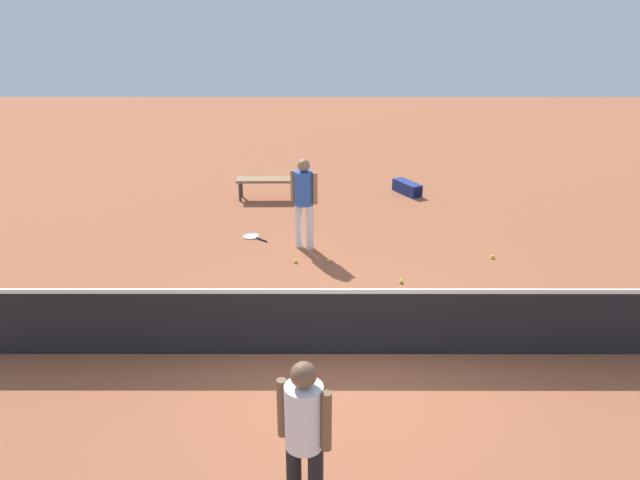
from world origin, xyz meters
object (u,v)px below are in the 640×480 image
at_px(player_far_side, 304,431).
at_px(tennis_ball_by_net, 296,261).
at_px(player_near_side, 304,196).
at_px(equipment_bag, 408,188).
at_px(courtside_bench, 270,181).
at_px(tennis_racket_near_player, 252,237).
at_px(tennis_ball_midcourt, 182,323).
at_px(tennis_ball_stray_left, 493,257).
at_px(tennis_ball_near_player, 401,281).
at_px(tennis_ball_baseline, 329,260).

relative_size(player_far_side, tennis_ball_by_net, 25.76).
distance_m(player_near_side, equipment_bag, 4.06).
relative_size(player_far_side, courtside_bench, 1.13).
bearing_deg(equipment_bag, tennis_racket_near_player, 38.69).
height_order(tennis_racket_near_player, tennis_ball_midcourt, tennis_ball_midcourt).
distance_m(player_near_side, player_far_side, 6.48).
relative_size(tennis_ball_stray_left, courtside_bench, 0.04).
height_order(tennis_ball_near_player, tennis_ball_midcourt, same).
xyz_separation_m(tennis_racket_near_player, equipment_bag, (-3.37, -2.70, 0.13)).
xyz_separation_m(tennis_ball_near_player, tennis_ball_stray_left, (-1.77, -1.01, 0.00)).
relative_size(courtside_bench, equipment_bag, 1.81).
distance_m(player_near_side, tennis_ball_midcourt, 3.50).
height_order(tennis_racket_near_player, tennis_ball_baseline, tennis_ball_baseline).
bearing_deg(equipment_bag, player_near_side, 53.84).
xyz_separation_m(tennis_ball_near_player, tennis_ball_midcourt, (3.34, 1.38, 0.00)).
bearing_deg(tennis_ball_baseline, tennis_ball_stray_left, -176.70).
distance_m(player_far_side, tennis_ball_baseline, 5.89).
distance_m(tennis_ball_near_player, equipment_bag, 4.77).
xyz_separation_m(player_near_side, courtside_bench, (0.85, -2.85, -0.59)).
bearing_deg(tennis_ball_by_net, equipment_bag, -122.41).
relative_size(tennis_ball_near_player, tennis_ball_by_net, 1.00).
xyz_separation_m(tennis_ball_by_net, tennis_ball_stray_left, (-3.54, -0.20, 0.00)).
xyz_separation_m(tennis_ball_by_net, tennis_ball_midcourt, (1.57, 2.19, 0.00)).
bearing_deg(tennis_ball_by_net, tennis_ball_baseline, -177.10).
bearing_deg(tennis_ball_stray_left, equipment_bag, -74.11).
xyz_separation_m(courtside_bench, equipment_bag, (-3.19, -0.35, -0.28)).
bearing_deg(tennis_ball_by_net, player_near_side, -101.27).
xyz_separation_m(tennis_ball_stray_left, equipment_bag, (1.06, -3.71, 0.11)).
bearing_deg(equipment_bag, tennis_ball_near_player, 81.44).
bearing_deg(equipment_bag, tennis_ball_midcourt, 56.40).
relative_size(tennis_racket_near_player, tennis_ball_near_player, 8.41).
bearing_deg(tennis_ball_baseline, player_far_side, 87.18).
xyz_separation_m(tennis_ball_near_player, equipment_bag, (-0.71, -4.72, 0.11)).
xyz_separation_m(tennis_ball_baseline, equipment_bag, (-1.90, -3.88, 0.11)).
height_order(player_near_side, tennis_ball_stray_left, player_near_side).
bearing_deg(equipment_bag, tennis_ball_stray_left, 105.89).
distance_m(player_near_side, tennis_ball_stray_left, 3.57).
xyz_separation_m(player_near_side, tennis_ball_by_net, (0.14, 0.71, -0.98)).
relative_size(player_near_side, courtside_bench, 1.13).
bearing_deg(tennis_ball_midcourt, equipment_bag, -123.60).
height_order(tennis_ball_midcourt, equipment_bag, equipment_bag).
bearing_deg(player_far_side, tennis_ball_midcourt, -62.41).
bearing_deg(tennis_ball_near_player, player_near_side, -42.96).
distance_m(tennis_ball_by_net, tennis_ball_midcourt, 2.69).
relative_size(player_far_side, tennis_ball_near_player, 25.76).
bearing_deg(tennis_ball_midcourt, tennis_racket_near_player, -101.33).
bearing_deg(tennis_racket_near_player, tennis_ball_near_player, 142.79).
height_order(player_far_side, courtside_bench, player_far_side).
height_order(player_near_side, equipment_bag, player_near_side).
relative_size(player_near_side, equipment_bag, 2.04).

